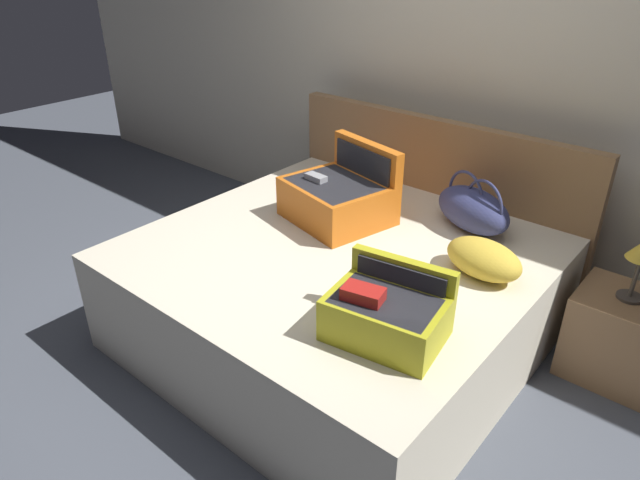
% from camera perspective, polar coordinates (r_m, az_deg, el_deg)
% --- Properties ---
extents(ground_plane, '(12.00, 12.00, 0.00)m').
position_cam_1_polar(ground_plane, '(3.00, -3.31, -13.25)').
color(ground_plane, '#4C515B').
extents(back_wall, '(8.00, 0.10, 2.60)m').
position_cam_1_polar(back_wall, '(3.67, 14.71, 16.73)').
color(back_wall, beige).
rests_on(back_wall, ground).
extents(bed, '(1.94, 1.84, 0.57)m').
position_cam_1_polar(bed, '(3.06, 1.68, -5.43)').
color(bed, beige).
rests_on(bed, ground).
extents(headboard, '(1.98, 0.08, 1.03)m').
position_cam_1_polar(headboard, '(3.66, 11.18, 4.09)').
color(headboard, olive).
rests_on(headboard, ground).
extents(hard_case_large, '(0.62, 0.58, 0.41)m').
position_cam_1_polar(hard_case_large, '(3.15, 1.89, 4.42)').
color(hard_case_large, '#D16619').
rests_on(hard_case_large, bed).
extents(hard_case_medium, '(0.49, 0.39, 0.28)m').
position_cam_1_polar(hard_case_medium, '(2.25, 6.70, -7.35)').
color(hard_case_medium, gold).
rests_on(hard_case_medium, bed).
extents(duffel_bag, '(0.54, 0.42, 0.31)m').
position_cam_1_polar(duffel_bag, '(3.16, 15.14, 3.03)').
color(duffel_bag, navy).
rests_on(duffel_bag, bed).
extents(pillow_near_headboard, '(0.42, 0.32, 0.16)m').
position_cam_1_polar(pillow_near_headboard, '(2.75, 16.14, -1.83)').
color(pillow_near_headboard, gold).
rests_on(pillow_near_headboard, bed).
extents(nightstand, '(0.44, 0.40, 0.46)m').
position_cam_1_polar(nightstand, '(3.22, 27.71, -8.57)').
color(nightstand, olive).
rests_on(nightstand, ground).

